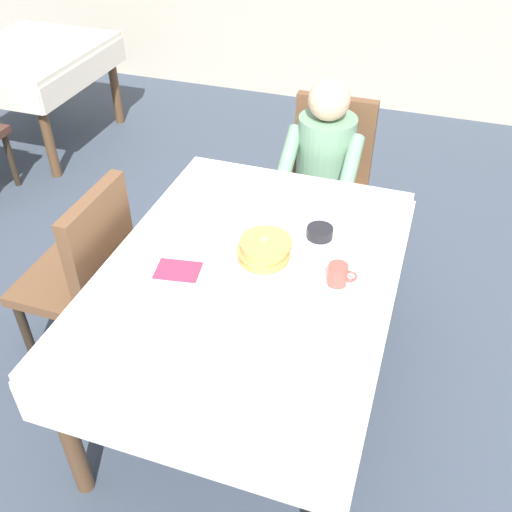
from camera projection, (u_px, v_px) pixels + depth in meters
The scene contains 15 objects.
ground_plane at pixel (250, 389), 2.71m from camera, with size 14.00×14.00×0.00m, color #3D4756.
dining_table_main at pixel (249, 285), 2.30m from camera, with size 1.12×1.52×0.74m.
chair_diner at pixel (328, 172), 3.23m from camera, with size 0.44×0.45×0.93m.
diner_person at pixel (323, 164), 3.03m from camera, with size 0.40×0.43×1.12m.
chair_left_side at pixel (86, 269), 2.57m from camera, with size 0.45×0.44×0.93m.
plate_breakfast at pixel (264, 260), 2.27m from camera, with size 0.28×0.28×0.02m, color white.
breakfast_stack at pixel (264, 250), 2.24m from camera, with size 0.21×0.21×0.09m.
cup_coffee at pixel (338, 274), 2.15m from camera, with size 0.11×0.08×0.08m.
bowl_butter at pixel (320, 232), 2.39m from camera, with size 0.11×0.11×0.04m, color black.
syrup_pitcher at pixel (220, 223), 2.42m from camera, with size 0.08×0.08×0.07m.
fork_left_of_plate at pixel (218, 254), 2.31m from camera, with size 0.18×0.01×0.01m, color silver.
knife_right_of_plate at pixel (310, 274), 2.21m from camera, with size 0.20×0.01×0.01m, color silver.
spoon_near_edge at pixel (227, 313), 2.05m from camera, with size 0.15×0.01×0.01m, color silver.
napkin_folded at pixel (178, 270), 2.23m from camera, with size 0.17×0.12×0.01m, color #8C2D4C.
background_table_far at pixel (33, 64), 4.29m from camera, with size 0.92×1.12×0.74m.
Camera 1 is at (0.57, -1.63, 2.18)m, focal length 40.56 mm.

